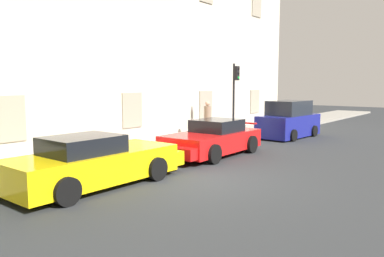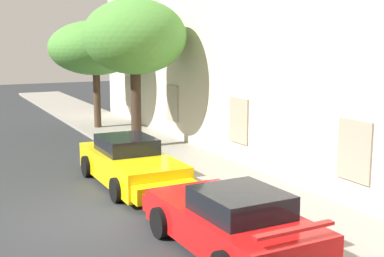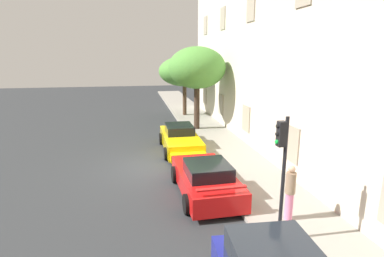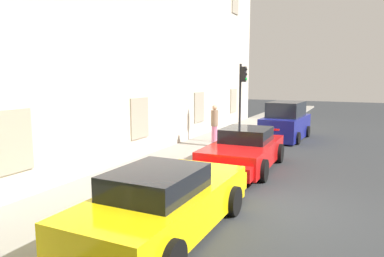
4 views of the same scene
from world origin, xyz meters
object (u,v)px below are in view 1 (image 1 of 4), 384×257
(traffic_light, at_px, (235,88))
(sportscar_yellow_flank, at_px, (210,140))
(sportscar_red_lead, at_px, (99,162))
(pedestrian_admiring, at_px, (207,119))
(hatchback_parked, at_px, (289,121))

(traffic_light, bearing_deg, sportscar_yellow_flank, -161.57)
(traffic_light, bearing_deg, sportscar_red_lead, -171.46)
(sportscar_red_lead, height_order, sportscar_yellow_flank, sportscar_red_lead)
(pedestrian_admiring, bearing_deg, sportscar_red_lead, -164.39)
(sportscar_yellow_flank, height_order, hatchback_parked, hatchback_parked)
(sportscar_red_lead, relative_size, hatchback_parked, 1.30)
(sportscar_red_lead, bearing_deg, hatchback_parked, -0.26)
(sportscar_red_lead, bearing_deg, sportscar_yellow_flank, 1.30)
(hatchback_parked, bearing_deg, sportscar_yellow_flank, 178.49)
(sportscar_red_lead, distance_m, traffic_light, 9.22)
(sportscar_yellow_flank, distance_m, traffic_light, 4.32)
(sportscar_red_lead, distance_m, pedestrian_admiring, 8.25)
(sportscar_yellow_flank, bearing_deg, pedestrian_admiring, 38.14)
(sportscar_yellow_flank, bearing_deg, sportscar_red_lead, -178.70)
(sportscar_red_lead, relative_size, sportscar_yellow_flank, 1.08)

